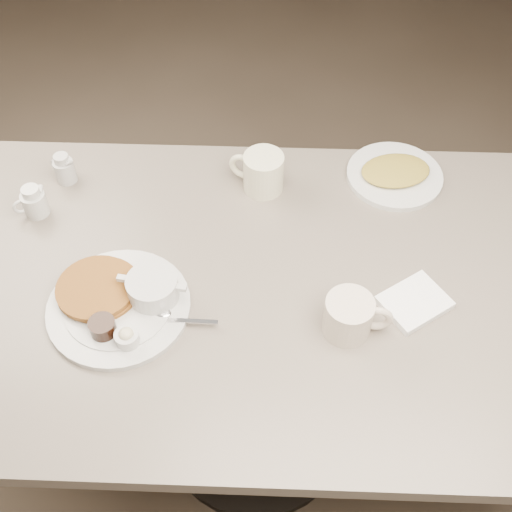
{
  "coord_description": "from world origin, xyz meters",
  "views": [
    {
      "loc": [
        0.03,
        -0.84,
        1.88
      ],
      "look_at": [
        0.0,
        0.02,
        0.82
      ],
      "focal_mm": 44.85,
      "sensor_mm": 36.0,
      "label": 1
    }
  ],
  "objects_px": {
    "main_plate": "(122,300)",
    "coffee_mug_far": "(262,172)",
    "creamer_left": "(34,202)",
    "coffee_mug_near": "(350,316)",
    "diner_table": "(256,325)",
    "hash_plate": "(395,174)",
    "creamer_right": "(64,169)"
  },
  "relations": [
    {
      "from": "main_plate",
      "to": "coffee_mug_far",
      "type": "xyz_separation_m",
      "value": [
        0.29,
        0.37,
        0.03
      ]
    },
    {
      "from": "creamer_left",
      "to": "coffee_mug_near",
      "type": "bearing_deg",
      "value": -22.68
    },
    {
      "from": "diner_table",
      "to": "hash_plate",
      "type": "height_order",
      "value": "hash_plate"
    },
    {
      "from": "diner_table",
      "to": "creamer_left",
      "type": "height_order",
      "value": "creamer_left"
    },
    {
      "from": "creamer_right",
      "to": "creamer_left",
      "type": "bearing_deg",
      "value": -111.83
    },
    {
      "from": "coffee_mug_far",
      "to": "creamer_right",
      "type": "distance_m",
      "value": 0.49
    },
    {
      "from": "diner_table",
      "to": "main_plate",
      "type": "relative_size",
      "value": 3.85
    },
    {
      "from": "main_plate",
      "to": "coffee_mug_far",
      "type": "distance_m",
      "value": 0.47
    },
    {
      "from": "creamer_left",
      "to": "hash_plate",
      "type": "distance_m",
      "value": 0.89
    },
    {
      "from": "coffee_mug_far",
      "to": "coffee_mug_near",
      "type": "bearing_deg",
      "value": -65.03
    },
    {
      "from": "diner_table",
      "to": "main_plate",
      "type": "xyz_separation_m",
      "value": [
        -0.28,
        -0.07,
        0.19
      ]
    },
    {
      "from": "diner_table",
      "to": "hash_plate",
      "type": "relative_size",
      "value": 5.16
    },
    {
      "from": "coffee_mug_near",
      "to": "creamer_left",
      "type": "height_order",
      "value": "coffee_mug_near"
    },
    {
      "from": "diner_table",
      "to": "coffee_mug_near",
      "type": "bearing_deg",
      "value": -29.49
    },
    {
      "from": "coffee_mug_near",
      "to": "hash_plate",
      "type": "relative_size",
      "value": 0.5
    },
    {
      "from": "coffee_mug_far",
      "to": "creamer_right",
      "type": "bearing_deg",
      "value": 179.06
    },
    {
      "from": "diner_table",
      "to": "creamer_right",
      "type": "xyz_separation_m",
      "value": [
        -0.49,
        0.31,
        0.21
      ]
    },
    {
      "from": "coffee_mug_near",
      "to": "creamer_left",
      "type": "xyz_separation_m",
      "value": [
        -0.73,
        0.31,
        -0.01
      ]
    },
    {
      "from": "creamer_right",
      "to": "hash_plate",
      "type": "bearing_deg",
      "value": 2.48
    },
    {
      "from": "main_plate",
      "to": "creamer_left",
      "type": "xyz_separation_m",
      "value": [
        -0.25,
        0.27,
        0.01
      ]
    },
    {
      "from": "main_plate",
      "to": "coffee_mug_far",
      "type": "height_order",
      "value": "coffee_mug_far"
    },
    {
      "from": "diner_table",
      "to": "coffee_mug_near",
      "type": "xyz_separation_m",
      "value": [
        0.2,
        -0.11,
        0.22
      ]
    },
    {
      "from": "creamer_left",
      "to": "main_plate",
      "type": "bearing_deg",
      "value": -46.38
    },
    {
      "from": "creamer_right",
      "to": "main_plate",
      "type": "bearing_deg",
      "value": -61.54
    },
    {
      "from": "coffee_mug_near",
      "to": "creamer_left",
      "type": "bearing_deg",
      "value": 157.32
    },
    {
      "from": "creamer_right",
      "to": "coffee_mug_near",
      "type": "bearing_deg",
      "value": -31.6
    },
    {
      "from": "creamer_left",
      "to": "creamer_right",
      "type": "relative_size",
      "value": 1.01
    },
    {
      "from": "hash_plate",
      "to": "creamer_left",
      "type": "bearing_deg",
      "value": -170.16
    },
    {
      "from": "creamer_right",
      "to": "hash_plate",
      "type": "distance_m",
      "value": 0.83
    },
    {
      "from": "diner_table",
      "to": "creamer_left",
      "type": "bearing_deg",
      "value": 160.02
    },
    {
      "from": "main_plate",
      "to": "coffee_mug_near",
      "type": "distance_m",
      "value": 0.48
    },
    {
      "from": "diner_table",
      "to": "hash_plate",
      "type": "xyz_separation_m",
      "value": [
        0.34,
        0.35,
        0.18
      ]
    }
  ]
}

